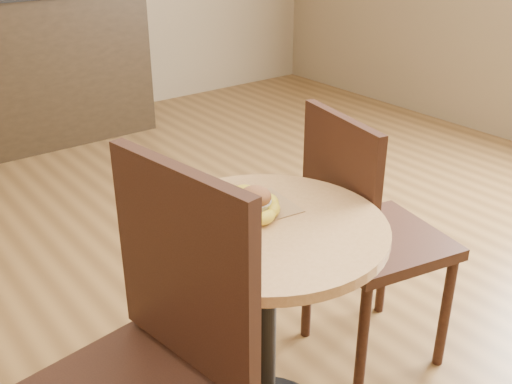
{
  "coord_description": "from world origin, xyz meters",
  "views": [
    {
      "loc": [
        -0.93,
        -1.01,
        1.51
      ],
      "look_at": [
        -0.05,
        0.13,
        0.83
      ],
      "focal_mm": 42.0,
      "sensor_mm": 36.0,
      "label": 1
    }
  ],
  "objects_px": {
    "chair_left": "(142,381)",
    "banana": "(255,201)",
    "muffin": "(255,201)",
    "coffee_cup": "(197,200)",
    "cafe_table": "(265,296)",
    "chair_right": "(365,232)"
  },
  "relations": [
    {
      "from": "cafe_table",
      "to": "chair_left",
      "type": "relative_size",
      "value": 0.72
    },
    {
      "from": "chair_right",
      "to": "muffin",
      "type": "distance_m",
      "value": 0.56
    },
    {
      "from": "cafe_table",
      "to": "muffin",
      "type": "xyz_separation_m",
      "value": [
        0.01,
        0.06,
        0.27
      ]
    },
    {
      "from": "cafe_table",
      "to": "coffee_cup",
      "type": "relative_size",
      "value": 5.57
    },
    {
      "from": "cafe_table",
      "to": "chair_right",
      "type": "relative_size",
      "value": 0.79
    },
    {
      "from": "coffee_cup",
      "to": "cafe_table",
      "type": "bearing_deg",
      "value": -30.29
    },
    {
      "from": "chair_left",
      "to": "coffee_cup",
      "type": "height_order",
      "value": "chair_left"
    },
    {
      "from": "chair_right",
      "to": "banana",
      "type": "bearing_deg",
      "value": 99.34
    },
    {
      "from": "banana",
      "to": "cafe_table",
      "type": "bearing_deg",
      "value": -102.46
    },
    {
      "from": "chair_left",
      "to": "muffin",
      "type": "distance_m",
      "value": 0.56
    },
    {
      "from": "muffin",
      "to": "coffee_cup",
      "type": "bearing_deg",
      "value": 154.04
    },
    {
      "from": "chair_right",
      "to": "muffin",
      "type": "relative_size",
      "value": 10.43
    },
    {
      "from": "banana",
      "to": "chair_left",
      "type": "bearing_deg",
      "value": -144.07
    },
    {
      "from": "muffin",
      "to": "banana",
      "type": "distance_m",
      "value": 0.05
    },
    {
      "from": "cafe_table",
      "to": "chair_left",
      "type": "bearing_deg",
      "value": -162.16
    },
    {
      "from": "chair_left",
      "to": "muffin",
      "type": "bearing_deg",
      "value": 105.53
    },
    {
      "from": "chair_left",
      "to": "chair_right",
      "type": "height_order",
      "value": "chair_left"
    },
    {
      "from": "chair_left",
      "to": "banana",
      "type": "xyz_separation_m",
      "value": [
        0.5,
        0.24,
        0.2
      ]
    },
    {
      "from": "chair_left",
      "to": "muffin",
      "type": "xyz_separation_m",
      "value": [
        0.47,
        0.21,
        0.22
      ]
    },
    {
      "from": "chair_left",
      "to": "chair_right",
      "type": "xyz_separation_m",
      "value": [
        0.96,
        0.23,
        -0.05
      ]
    },
    {
      "from": "chair_right",
      "to": "coffee_cup",
      "type": "bearing_deg",
      "value": 96.9
    },
    {
      "from": "cafe_table",
      "to": "banana",
      "type": "xyz_separation_m",
      "value": [
        0.04,
        0.1,
        0.25
      ]
    }
  ]
}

